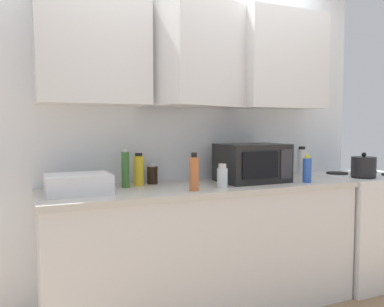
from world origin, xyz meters
name	(u,v)px	position (x,y,z in m)	size (l,w,h in m)	color
wall_back_with_cabinets	(192,91)	(0.00, -0.07, 1.57)	(3.09, 0.57, 2.60)	white
counter_run	(205,248)	(0.00, -0.30, 0.45)	(2.22, 0.63, 0.90)	silver
stove_range	(363,227)	(1.50, -0.32, 0.45)	(0.76, 0.64, 0.91)	silver
kettle	(364,166)	(1.33, -0.46, 0.99)	(0.19, 0.19, 0.19)	black
microwave	(252,163)	(0.39, -0.29, 1.04)	(0.48, 0.37, 0.28)	black
dish_rack	(78,184)	(-0.86, -0.30, 0.96)	(0.38, 0.30, 0.12)	silver
bottle_soy_dark	(152,174)	(-0.32, -0.09, 0.97)	(0.08, 0.08, 0.15)	black
bottle_clear_tall	(222,177)	(0.06, -0.44, 0.97)	(0.07, 0.07, 0.16)	silver
bottle_blue_cleaner	(307,170)	(0.74, -0.49, 0.99)	(0.06, 0.06, 0.20)	#2D56B7
bottle_green_oil	(125,169)	(-0.53, -0.18, 1.02)	(0.05, 0.05, 0.26)	#386B2D
bottle_white_jar	(302,161)	(0.98, -0.13, 1.02)	(0.07, 0.07, 0.24)	white
bottle_spice_jar	(194,173)	(-0.17, -0.49, 1.01)	(0.06, 0.06, 0.24)	#BC6638
bottle_yellow_mustard	(139,170)	(-0.43, -0.14, 1.01)	(0.07, 0.07, 0.23)	gold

